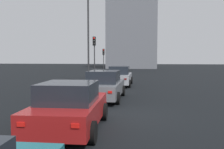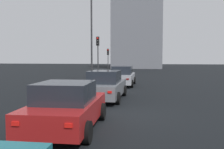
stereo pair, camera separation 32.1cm
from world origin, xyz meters
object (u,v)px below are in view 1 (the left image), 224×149
at_px(car_grey_right_second, 104,86).
at_px(street_lamp_kerbside, 88,28).
at_px(traffic_light_near_right, 104,56).
at_px(car_silver_right_lead, 120,76).
at_px(car_red_right_third, 70,107).
at_px(traffic_light_near_left, 94,49).

relative_size(car_grey_right_second, street_lamp_kerbside, 0.52).
xyz_separation_m(car_grey_right_second, traffic_light_near_right, (22.72, 3.79, 1.88)).
bearing_deg(car_silver_right_lead, car_red_right_third, 178.50).
xyz_separation_m(car_red_right_third, traffic_light_near_left, (16.94, 2.63, 2.46)).
xyz_separation_m(car_silver_right_lead, traffic_light_near_right, (15.71, 3.97, 1.87)).
relative_size(car_silver_right_lead, car_grey_right_second, 1.00).
height_order(car_grey_right_second, traffic_light_near_left, traffic_light_near_left).
bearing_deg(car_grey_right_second, car_silver_right_lead, -0.70).
distance_m(car_grey_right_second, traffic_light_near_left, 11.69).
distance_m(car_red_right_third, street_lamp_kerbside, 15.72).
distance_m(traffic_light_near_left, street_lamp_kerbside, 2.82).
distance_m(car_silver_right_lead, traffic_light_near_right, 16.31).
bearing_deg(car_silver_right_lead, traffic_light_near_right, 14.43).
bearing_deg(street_lamp_kerbside, car_grey_right_second, -161.76).
xyz_separation_m(car_silver_right_lead, street_lamp_kerbside, (1.98, 3.15, 4.32)).
relative_size(car_red_right_third, traffic_light_near_left, 0.95).
height_order(car_silver_right_lead, car_red_right_third, car_silver_right_lead).
xyz_separation_m(car_red_right_third, street_lamp_kerbside, (14.85, 2.76, 4.34)).
bearing_deg(traffic_light_near_right, street_lamp_kerbside, 4.22).
height_order(car_silver_right_lead, car_grey_right_second, car_silver_right_lead).
bearing_deg(car_grey_right_second, street_lamp_kerbside, 19.07).
relative_size(traffic_light_near_left, street_lamp_kerbside, 0.51).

